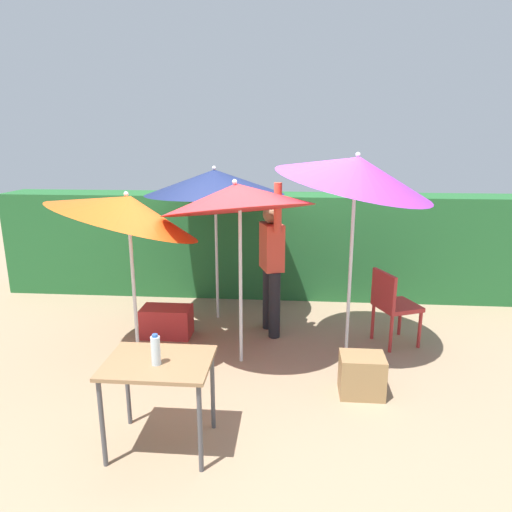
{
  "coord_description": "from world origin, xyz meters",
  "views": [
    {
      "loc": [
        0.4,
        -4.54,
        2.36
      ],
      "look_at": [
        0.0,
        0.3,
        1.1
      ],
      "focal_mm": 32.09,
      "sensor_mm": 36.0,
      "label": 1
    }
  ],
  "objects_px": {
    "person_vendor": "(272,260)",
    "cooler_box": "(167,322)",
    "umbrella_orange": "(128,209)",
    "chair_plastic": "(392,303)",
    "umbrella_yellow": "(215,182)",
    "folding_table": "(159,371)",
    "umbrella_rainbow": "(356,171)",
    "umbrella_navy": "(237,197)",
    "bottle_water": "(156,350)",
    "crate_cardboard": "(362,375)"
  },
  "relations": [
    {
      "from": "umbrella_yellow",
      "to": "folding_table",
      "type": "height_order",
      "value": "umbrella_yellow"
    },
    {
      "from": "umbrella_rainbow",
      "to": "chair_plastic",
      "type": "relative_size",
      "value": 2.7
    },
    {
      "from": "umbrella_yellow",
      "to": "chair_plastic",
      "type": "height_order",
      "value": "umbrella_yellow"
    },
    {
      "from": "umbrella_yellow",
      "to": "bottle_water",
      "type": "xyz_separation_m",
      "value": [
        0.0,
        -2.72,
        -0.97
      ]
    },
    {
      "from": "umbrella_rainbow",
      "to": "umbrella_orange",
      "type": "xyz_separation_m",
      "value": [
        -2.3,
        -0.26,
        -0.38
      ]
    },
    {
      "from": "umbrella_orange",
      "to": "umbrella_rainbow",
      "type": "bearing_deg",
      "value": 6.56
    },
    {
      "from": "crate_cardboard",
      "to": "folding_table",
      "type": "bearing_deg",
      "value": -151.98
    },
    {
      "from": "person_vendor",
      "to": "cooler_box",
      "type": "height_order",
      "value": "person_vendor"
    },
    {
      "from": "person_vendor",
      "to": "umbrella_orange",
      "type": "bearing_deg",
      "value": -149.87
    },
    {
      "from": "umbrella_rainbow",
      "to": "crate_cardboard",
      "type": "height_order",
      "value": "umbrella_rainbow"
    },
    {
      "from": "umbrella_navy",
      "to": "chair_plastic",
      "type": "relative_size",
      "value": 2.39
    },
    {
      "from": "umbrella_orange",
      "to": "folding_table",
      "type": "bearing_deg",
      "value": -64.27
    },
    {
      "from": "crate_cardboard",
      "to": "bottle_water",
      "type": "distance_m",
      "value": 2.02
    },
    {
      "from": "person_vendor",
      "to": "folding_table",
      "type": "height_order",
      "value": "person_vendor"
    },
    {
      "from": "umbrella_yellow",
      "to": "umbrella_orange",
      "type": "bearing_deg",
      "value": -118.53
    },
    {
      "from": "umbrella_orange",
      "to": "umbrella_yellow",
      "type": "distance_m",
      "value": 1.43
    },
    {
      "from": "umbrella_orange",
      "to": "folding_table",
      "type": "xyz_separation_m",
      "value": [
        0.68,
        -1.42,
        -1.01
      ]
    },
    {
      "from": "umbrella_yellow",
      "to": "bottle_water",
      "type": "bearing_deg",
      "value": -89.9
    },
    {
      "from": "bottle_water",
      "to": "chair_plastic",
      "type": "bearing_deg",
      "value": 44.05
    },
    {
      "from": "person_vendor",
      "to": "chair_plastic",
      "type": "relative_size",
      "value": 2.11
    },
    {
      "from": "umbrella_yellow",
      "to": "chair_plastic",
      "type": "bearing_deg",
      "value": -16.61
    },
    {
      "from": "umbrella_rainbow",
      "to": "bottle_water",
      "type": "height_order",
      "value": "umbrella_rainbow"
    },
    {
      "from": "person_vendor",
      "to": "chair_plastic",
      "type": "height_order",
      "value": "person_vendor"
    },
    {
      "from": "umbrella_orange",
      "to": "chair_plastic",
      "type": "bearing_deg",
      "value": 12.13
    },
    {
      "from": "cooler_box",
      "to": "crate_cardboard",
      "type": "bearing_deg",
      "value": -27.68
    },
    {
      "from": "umbrella_rainbow",
      "to": "bottle_water",
      "type": "distance_m",
      "value": 2.65
    },
    {
      "from": "umbrella_navy",
      "to": "chair_plastic",
      "type": "xyz_separation_m",
      "value": [
        1.72,
        0.58,
        -1.28
      ]
    },
    {
      "from": "umbrella_orange",
      "to": "crate_cardboard",
      "type": "height_order",
      "value": "umbrella_orange"
    },
    {
      "from": "cooler_box",
      "to": "umbrella_yellow",
      "type": "bearing_deg",
      "value": 50.65
    },
    {
      "from": "umbrella_orange",
      "to": "umbrella_navy",
      "type": "xyz_separation_m",
      "value": [
        1.12,
        0.03,
        0.13
      ]
    },
    {
      "from": "umbrella_navy",
      "to": "chair_plastic",
      "type": "distance_m",
      "value": 2.22
    },
    {
      "from": "umbrella_orange",
      "to": "bottle_water",
      "type": "relative_size",
      "value": 8.74
    },
    {
      "from": "person_vendor",
      "to": "cooler_box",
      "type": "relative_size",
      "value": 3.15
    },
    {
      "from": "chair_plastic",
      "to": "folding_table",
      "type": "height_order",
      "value": "chair_plastic"
    },
    {
      "from": "umbrella_rainbow",
      "to": "person_vendor",
      "type": "height_order",
      "value": "umbrella_rainbow"
    },
    {
      "from": "umbrella_rainbow",
      "to": "umbrella_yellow",
      "type": "height_order",
      "value": "umbrella_rainbow"
    },
    {
      "from": "folding_table",
      "to": "crate_cardboard",
      "type": "bearing_deg",
      "value": 28.02
    },
    {
      "from": "umbrella_navy",
      "to": "bottle_water",
      "type": "xyz_separation_m",
      "value": [
        -0.43,
        -1.5,
        -0.94
      ]
    },
    {
      "from": "umbrella_orange",
      "to": "crate_cardboard",
      "type": "xyz_separation_m",
      "value": [
        2.35,
        -0.53,
        -1.46
      ]
    },
    {
      "from": "folding_table",
      "to": "umbrella_navy",
      "type": "bearing_deg",
      "value": 73.22
    },
    {
      "from": "umbrella_orange",
      "to": "umbrella_navy",
      "type": "relative_size",
      "value": 0.99
    },
    {
      "from": "umbrella_rainbow",
      "to": "cooler_box",
      "type": "distance_m",
      "value": 2.85
    },
    {
      "from": "cooler_box",
      "to": "bottle_water",
      "type": "xyz_separation_m",
      "value": [
        0.53,
        -2.09,
        0.66
      ]
    },
    {
      "from": "crate_cardboard",
      "to": "cooler_box",
      "type": "bearing_deg",
      "value": 152.32
    },
    {
      "from": "chair_plastic",
      "to": "bottle_water",
      "type": "relative_size",
      "value": 3.71
    },
    {
      "from": "cooler_box",
      "to": "bottle_water",
      "type": "height_order",
      "value": "bottle_water"
    },
    {
      "from": "umbrella_rainbow",
      "to": "umbrella_orange",
      "type": "relative_size",
      "value": 1.14
    },
    {
      "from": "umbrella_rainbow",
      "to": "folding_table",
      "type": "distance_m",
      "value": 2.71
    },
    {
      "from": "umbrella_orange",
      "to": "person_vendor",
      "type": "xyz_separation_m",
      "value": [
        1.43,
        0.83,
        -0.72
      ]
    },
    {
      "from": "chair_plastic",
      "to": "crate_cardboard",
      "type": "xyz_separation_m",
      "value": [
        -0.49,
        -1.14,
        -0.31
      ]
    }
  ]
}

